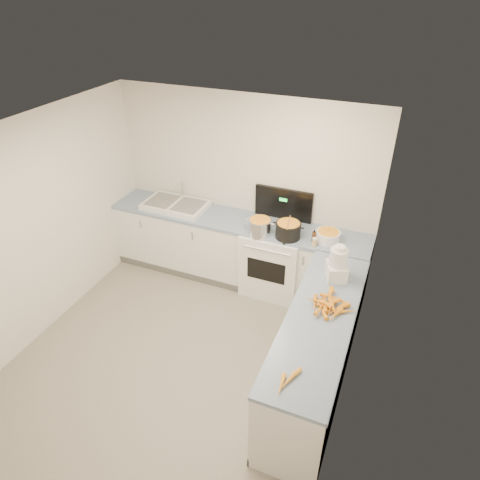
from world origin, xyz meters
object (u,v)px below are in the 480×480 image
at_px(sink, 176,205).
at_px(food_processor, 337,265).
at_px(stove, 274,259).
at_px(black_pot, 288,231).
at_px(extract_bottle, 314,237).
at_px(steel_pot, 260,227).
at_px(spice_jar, 314,243).
at_px(mixing_bowl, 328,236).

height_order(sink, food_processor, food_processor).
distance_m(stove, food_processor, 1.33).
xyz_separation_m(stove, food_processor, (0.91, -0.74, 0.64)).
bearing_deg(black_pot, food_processor, -40.05).
height_order(stove, extract_bottle, stove).
bearing_deg(steel_pot, extract_bottle, 6.22).
xyz_separation_m(steel_pot, spice_jar, (0.70, -0.03, -0.04)).
bearing_deg(food_processor, mixing_bowl, 109.05).
height_order(stove, sink, stove).
height_order(steel_pot, extract_bottle, steel_pot).
bearing_deg(extract_bottle, spice_jar, -71.14).
bearing_deg(sink, stove, -0.62).
xyz_separation_m(steel_pot, extract_bottle, (0.66, 0.07, -0.02)).
relative_size(sink, steel_pot, 3.02).
distance_m(stove, steel_pot, 0.60).
bearing_deg(food_processor, spice_jar, 124.31).
distance_m(mixing_bowl, extract_bottle, 0.17).
bearing_deg(stove, food_processor, -39.18).
bearing_deg(extract_bottle, black_pot, -173.25).
height_order(black_pot, spice_jar, black_pot).
distance_m(sink, extract_bottle, 1.97).
relative_size(steel_pot, black_pot, 0.93).
bearing_deg(spice_jar, steel_pot, 177.46).
distance_m(stove, extract_bottle, 0.74).
bearing_deg(mixing_bowl, black_pot, -168.07).
bearing_deg(black_pot, sink, 174.46).
relative_size(sink, extract_bottle, 7.09).
bearing_deg(sink, spice_jar, -6.46).
relative_size(black_pot, extract_bottle, 2.52).
xyz_separation_m(extract_bottle, food_processor, (0.40, -0.63, 0.11)).
xyz_separation_m(stove, spice_jar, (0.55, -0.21, 0.51)).
height_order(stove, black_pot, stove).
relative_size(stove, extract_bottle, 11.21).
distance_m(mixing_bowl, spice_jar, 0.21).
distance_m(extract_bottle, food_processor, 0.75).
distance_m(steel_pot, extract_bottle, 0.67).
relative_size(black_pot, mixing_bowl, 1.07).
bearing_deg(stove, extract_bottle, -11.86).
xyz_separation_m(stove, extract_bottle, (0.51, -0.11, 0.53)).
bearing_deg(steel_pot, spice_jar, -2.54).
distance_m(black_pot, extract_bottle, 0.32).
xyz_separation_m(sink, food_processor, (2.36, -0.76, 0.14)).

